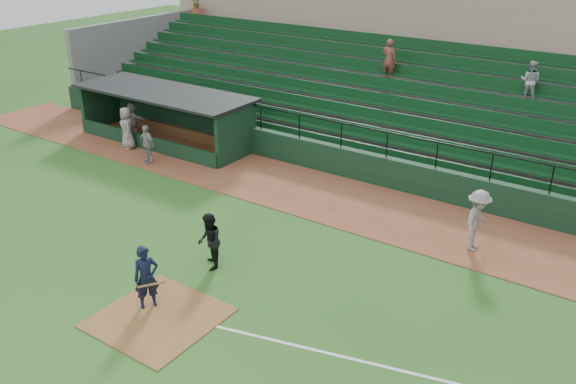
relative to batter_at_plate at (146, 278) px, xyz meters
The scene contains 11 objects.
ground 1.33m from the batter_at_plate, 53.23° to the left, with size 90.00×90.00×0.00m, color #2A5E1E.
warning_track 8.83m from the batter_at_plate, 86.25° to the left, with size 40.00×4.00×0.03m, color brown.
home_plate_dirt 1.09m from the batter_at_plate, 22.01° to the right, with size 3.00×3.00×0.03m, color brown.
stadium_structure 17.29m from the batter_at_plate, 88.10° to the left, with size 38.00×13.08×6.40m.
dugout 13.82m from the batter_at_plate, 131.62° to the left, with size 8.90×3.20×2.42m.
batter_at_plate is the anchor object (origin of this frame).
umpire 2.48m from the batter_at_plate, 89.51° to the left, with size 0.85×0.67×1.76m, color black.
runner 10.10m from the batter_at_plate, 52.38° to the left, with size 1.29×0.74×2.00m, color gray.
dugout_player_a 10.76m from the batter_at_plate, 136.48° to the left, with size 0.98×0.41×1.67m, color #A7A19C.
dugout_player_b 12.82m from the batter_at_plate, 140.37° to the left, with size 0.94×0.61×1.92m, color gray.
dugout_player_c 14.66m from the batter_at_plate, 139.01° to the left, with size 1.50×0.48×1.62m, color #A7A19C.
Camera 1 is at (10.26, -9.90, 9.57)m, focal length 37.86 mm.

